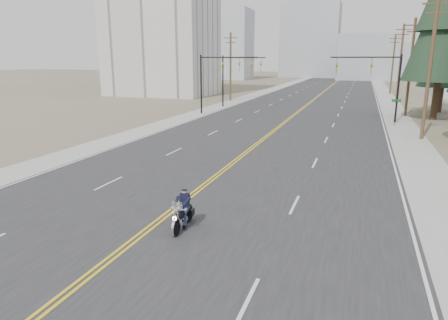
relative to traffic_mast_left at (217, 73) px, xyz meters
name	(u,v)px	position (x,y,z in m)	size (l,w,h in m)	color
ground_plane	(156,224)	(8.98, -32.00, -4.94)	(400.00, 400.00, 0.00)	#776D56
road	(323,92)	(8.98, 38.00, -4.93)	(20.00, 200.00, 0.01)	#303033
sidewalk_left	(267,91)	(-2.52, 38.00, -4.93)	(3.00, 200.00, 0.01)	#A5A5A0
sidewalk_right	(384,94)	(20.48, 38.00, -4.93)	(3.00, 200.00, 0.01)	#A5A5A0
traffic_mast_left	(217,73)	(0.00, 0.00, 0.00)	(7.10, 0.26, 7.00)	black
traffic_mast_right	(379,75)	(17.95, 0.00, 0.00)	(7.10, 0.26, 7.00)	black
traffic_mast_far	(234,71)	(-0.33, 8.00, -0.06)	(6.10, 0.26, 7.00)	black
street_sign	(396,108)	(19.78, -2.00, -3.13)	(0.90, 0.06, 2.62)	black
utility_pole_b	(430,66)	(21.48, -9.00, 1.05)	(2.20, 0.30, 11.50)	brown
utility_pole_c	(410,66)	(21.48, 6.00, 0.79)	(2.20, 0.30, 11.00)	brown
utility_pole_d	(400,63)	(21.48, 21.00, 1.05)	(2.20, 0.30, 11.50)	brown
utility_pole_e	(393,63)	(21.48, 38.00, 0.79)	(2.20, 0.30, 11.00)	brown
utility_pole_left	(231,66)	(-3.52, 16.00, 0.54)	(2.20, 0.30, 10.50)	brown
apartment_block	(161,10)	(-19.02, 23.00, 10.06)	(18.00, 14.00, 30.00)	silver
haze_bldg_a	(229,45)	(-26.02, 83.00, 6.06)	(14.00, 12.00, 22.00)	#B7BCC6
haze_bldg_b	(367,57)	(16.98, 93.00, 2.06)	(18.00, 14.00, 14.00)	#ADB2B7
haze_bldg_d	(310,41)	(-3.02, 108.00, 8.06)	(20.00, 15.00, 26.00)	#ADB2B7
haze_bldg_e	(416,60)	(33.98, 118.00, 1.06)	(14.00, 14.00, 12.00)	#B7BCC6
haze_bldg_f	(203,55)	(-41.02, 98.00, 3.06)	(12.00, 12.00, 16.00)	#ADB2B7
motorcyclist	(182,210)	(10.20, -32.04, -4.15)	(0.86, 2.01, 1.57)	black
conifer_tall	(448,3)	(24.10, 3.63, 7.18)	(7.59, 7.59, 21.09)	#382619
conifer_far	(448,37)	(25.74, 11.05, 4.16)	(5.92, 5.92, 15.85)	#382619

